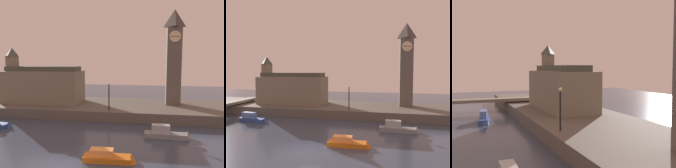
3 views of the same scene
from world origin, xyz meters
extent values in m
plane|color=#384256|center=(0.00, 0.00, 0.00)|extent=(120.00, 120.00, 0.00)
cube|color=#5B544C|center=(0.00, 20.00, 0.75)|extent=(70.00, 12.00, 1.50)
cube|color=#5B544C|center=(11.21, 21.54, 7.79)|extent=(2.30, 2.30, 12.59)
cylinder|color=beige|center=(11.21, 20.33, 12.50)|extent=(1.75, 0.12, 1.75)
cube|color=black|center=(11.21, 20.26, 12.50)|extent=(1.40, 0.04, 0.11)
pyramid|color=#403A35|center=(11.21, 21.54, 15.48)|extent=(2.53, 2.53, 2.78)
cube|color=slate|center=(-10.81, 20.01, 4.20)|extent=(13.18, 5.84, 5.39)
cube|color=slate|center=(-16.59, 20.01, 5.50)|extent=(1.61, 1.61, 8.00)
pyramid|color=#474C42|center=(-16.59, 20.01, 10.24)|extent=(1.77, 1.77, 1.48)
cube|color=#42473D|center=(-10.81, 20.01, 7.29)|extent=(12.52, 3.51, 0.80)
cylinder|color=black|center=(1.59, 15.12, 3.36)|extent=(0.16, 0.16, 3.71)
sphere|color=#F2E099|center=(1.59, 15.12, 5.39)|extent=(0.36, 0.36, 0.36)
cube|color=orange|center=(3.75, 1.99, 0.25)|extent=(4.28, 1.54, 0.50)
cube|color=#FF9947|center=(3.24, 1.99, 0.80)|extent=(2.10, 1.04, 0.59)
cone|color=orange|center=(5.87, 1.99, 0.28)|extent=(1.29, 1.29, 1.06)
cube|color=gray|center=(9.29, 8.97, 0.28)|extent=(4.85, 1.47, 0.56)
cube|color=#A8ADB2|center=(8.71, 8.97, 1.03)|extent=(2.07, 1.00, 0.94)
cone|color=gray|center=(11.70, 8.97, 0.31)|extent=(1.25, 1.25, 1.21)
cone|color=#2D4C93|center=(-10.86, 9.63, 0.32)|extent=(1.27, 1.27, 1.13)
camera|label=1|loc=(7.28, -17.15, 9.13)|focal=36.72mm
camera|label=2|loc=(7.99, -20.76, 8.25)|focal=34.94mm
camera|label=3|loc=(25.17, 6.02, 7.49)|focal=43.82mm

